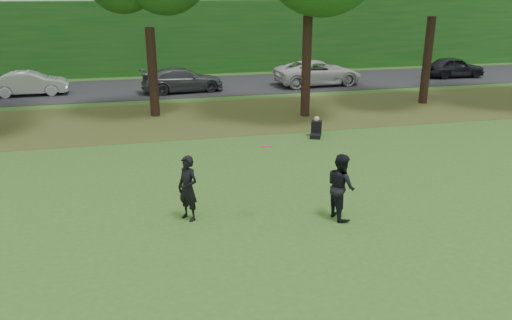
{
  "coord_description": "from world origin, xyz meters",
  "views": [
    {
      "loc": [
        -3.6,
        -9.92,
        5.82
      ],
      "look_at": [
        -0.63,
        2.78,
        1.3
      ],
      "focal_mm": 35.0,
      "sensor_mm": 36.0,
      "label": 1
    }
  ],
  "objects_px": {
    "player_right": "(341,186)",
    "player_left": "(188,188)",
    "seated_person": "(316,129)",
    "frisbee": "(267,146)"
  },
  "relations": [
    {
      "from": "player_right",
      "to": "seated_person",
      "type": "height_order",
      "value": "player_right"
    },
    {
      "from": "player_right",
      "to": "seated_person",
      "type": "relative_size",
      "value": 2.13
    },
    {
      "from": "seated_person",
      "to": "player_right",
      "type": "bearing_deg",
      "value": -81.16
    },
    {
      "from": "player_right",
      "to": "frisbee",
      "type": "height_order",
      "value": "frisbee"
    },
    {
      "from": "player_right",
      "to": "player_left",
      "type": "bearing_deg",
      "value": 71.12
    },
    {
      "from": "player_right",
      "to": "seated_person",
      "type": "xyz_separation_m",
      "value": [
        1.99,
        7.42,
        -0.58
      ]
    },
    {
      "from": "player_left",
      "to": "frisbee",
      "type": "xyz_separation_m",
      "value": [
        1.97,
        -0.52,
        1.17
      ]
    },
    {
      "from": "frisbee",
      "to": "seated_person",
      "type": "bearing_deg",
      "value": 61.13
    },
    {
      "from": "player_left",
      "to": "frisbee",
      "type": "bearing_deg",
      "value": 36.76
    },
    {
      "from": "frisbee",
      "to": "seated_person",
      "type": "height_order",
      "value": "frisbee"
    }
  ]
}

